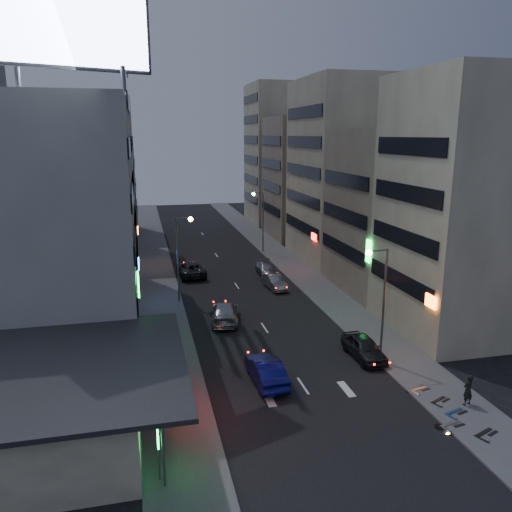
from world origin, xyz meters
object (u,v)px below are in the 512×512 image
object	(u,v)px
parked_car_right_near	(364,347)
scooter_silver_b	(425,378)
road_car_silver	(225,312)
scooter_black_b	(444,387)
scooter_blue	(461,398)
scooter_silver_a	(459,411)
parked_car_left	(191,269)
road_car_blue	(266,370)
person	(468,390)
scooter_black_a	(490,417)
parked_car_right_far	(267,269)
parked_car_right_mid	(275,282)

from	to	relation	value
parked_car_right_near	scooter_silver_b	bearing A→B (deg)	-70.32
road_car_silver	scooter_black_b	world-z (taller)	road_car_silver
scooter_blue	scooter_silver_b	world-z (taller)	scooter_blue
parked_car_right_near	scooter_silver_a	size ratio (longest dim) A/B	2.38
parked_car_left	road_car_blue	xyz separation A→B (m)	(2.09, -25.91, -0.01)
person	scooter_silver_b	bearing A→B (deg)	-80.80
scooter_black_a	person	bearing A→B (deg)	-28.87
scooter_blue	scooter_silver_b	size ratio (longest dim) A/B	1.08
parked_car_right_far	road_car_silver	world-z (taller)	road_car_silver
person	parked_car_right_mid	bearing A→B (deg)	-93.50
road_car_blue	person	world-z (taller)	person
parked_car_right_far	scooter_silver_a	xyz separation A→B (m)	(2.94, -31.19, 0.02)
parked_car_left	scooter_silver_a	size ratio (longest dim) A/B	3.07
parked_car_right_near	parked_car_left	bearing A→B (deg)	110.49
road_car_blue	scooter_silver_b	distance (m)	9.98
road_car_silver	scooter_black_a	xyz separation A→B (m)	(11.12, -19.01, -0.07)
parked_car_left	scooter_black_b	size ratio (longest dim) A/B	3.17
parked_car_right_mid	parked_car_right_far	bearing A→B (deg)	78.82
scooter_black_b	scooter_silver_a	bearing A→B (deg)	140.74
scooter_silver_a	scooter_silver_b	xyz separation A→B (m)	(0.34, 3.91, -0.04)
parked_car_left	scooter_black_a	bearing A→B (deg)	107.31
person	scooter_black_b	distance (m)	1.47
person	scooter_black_a	xyz separation A→B (m)	(-0.31, -2.34, -0.34)
road_car_blue	scooter_black_b	xyz separation A→B (m)	(9.90, -4.30, -0.12)
parked_car_right_near	person	bearing A→B (deg)	-69.41
scooter_silver_a	scooter_black_b	distance (m)	2.64
road_car_blue	scooter_blue	distance (m)	11.59
parked_car_right_mid	scooter_silver_b	world-z (taller)	parked_car_right_mid
road_car_blue	scooter_silver_a	bearing A→B (deg)	141.61
scooter_silver_a	scooter_silver_b	world-z (taller)	scooter_silver_a
parked_car_right_near	parked_car_right_mid	size ratio (longest dim) A/B	1.07
parked_car_right_far	road_car_silver	distance (m)	14.92
parked_car_right_far	scooter_black_a	size ratio (longest dim) A/B	2.37
parked_car_right_near	parked_car_right_mid	xyz separation A→B (m)	(-1.86, 17.28, -0.08)
scooter_black_a	scooter_silver_b	distance (m)	4.97
road_car_silver	person	world-z (taller)	person
parked_car_right_far	road_car_silver	size ratio (longest dim) A/B	0.86
scooter_blue	parked_car_left	bearing A→B (deg)	3.79
parked_car_right_far	scooter_black_a	world-z (taller)	parked_car_right_far
scooter_black_a	scooter_blue	size ratio (longest dim) A/B	1.02
road_car_blue	scooter_silver_b	world-z (taller)	road_car_blue
parked_car_right_mid	scooter_black_a	world-z (taller)	parked_car_right_mid
parked_car_left	scooter_blue	world-z (taller)	parked_car_left
road_car_blue	road_car_silver	bearing A→B (deg)	-87.82
road_car_silver	scooter_black_a	bearing A→B (deg)	131.22
parked_car_right_mid	scooter_black_b	xyz separation A→B (m)	(4.11, -23.50, -0.01)
scooter_blue	road_car_blue	bearing A→B (deg)	43.20
parked_car_left	scooter_silver_b	size ratio (longest dim) A/B	3.28
scooter_black_a	road_car_silver	bearing A→B (deg)	8.95
parked_car_left	scooter_black_a	world-z (taller)	parked_car_left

